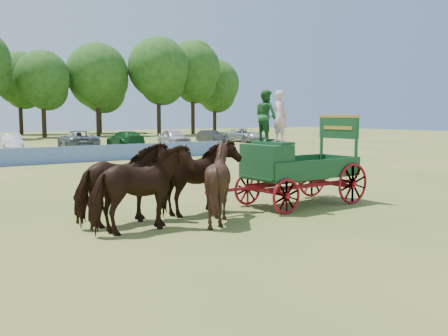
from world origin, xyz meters
TOP-DOWN VIEW (x-y plane):
  - ground at (0.00, 0.00)m, footprint 160.00×160.00m
  - horse_lead_left at (-4.32, -1.70)m, footprint 2.75×1.41m
  - horse_lead_right at (-4.32, -0.60)m, footprint 2.83×1.63m
  - horse_wheel_left at (-1.92, -1.70)m, footprint 2.26×2.06m
  - horse_wheel_right at (-1.92, -0.60)m, footprint 2.85×1.71m
  - farm_dray at (1.02, -1.11)m, footprint 5.99×2.00m
  - sponsor_banner at (-1.00, 18.00)m, footprint 26.00×0.08m
  - parked_cars at (0.85, 30.07)m, footprint 52.56×7.09m

SIDE VIEW (x-z plane):
  - ground at x=0.00m, z-range 0.00..0.00m
  - sponsor_banner at x=-1.00m, z-range 0.00..1.05m
  - parked_cars at x=0.85m, z-range -0.06..1.59m
  - horse_lead_left at x=-4.32m, z-range 0.00..2.25m
  - horse_lead_right at x=-4.32m, z-range 0.00..2.25m
  - horse_wheel_right at x=-1.92m, z-range 0.00..2.25m
  - horse_wheel_left at x=-1.92m, z-range 0.00..2.26m
  - farm_dray at x=1.02m, z-range -0.21..3.57m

